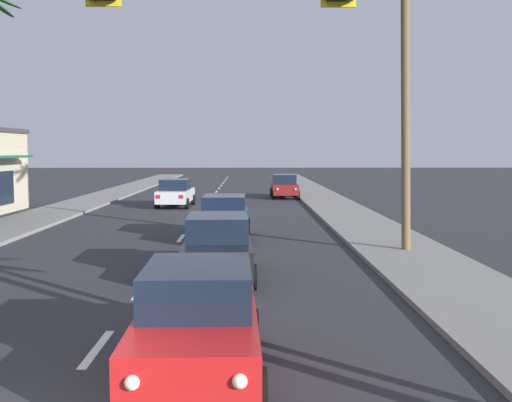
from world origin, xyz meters
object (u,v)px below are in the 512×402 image
object	(u,v)px
sedan_fifth_in_queue	(224,217)
traffic_signal_mast	(250,4)
palm_right_second	(406,14)
sedan_parked_nearest_kerb	(284,186)
sedan_third_in_queue	(218,246)
sedan_oncoming_far	(176,193)
sedan_lead_at_stop_bar	(198,320)

from	to	relation	value
sedan_fifth_in_queue	traffic_signal_mast	bearing A→B (deg)	-86.57
traffic_signal_mast	palm_right_second	bearing A→B (deg)	68.03
sedan_parked_nearest_kerb	sedan_third_in_queue	bearing A→B (deg)	-97.22
sedan_fifth_in_queue	sedan_oncoming_far	size ratio (longest dim) A/B	0.99
sedan_lead_at_stop_bar	sedan_oncoming_far	size ratio (longest dim) A/B	0.99
sedan_third_in_queue	sedan_lead_at_stop_bar	bearing A→B (deg)	-89.52
sedan_third_in_queue	sedan_oncoming_far	bearing A→B (deg)	99.98
traffic_signal_mast	sedan_oncoming_far	xyz separation A→B (m)	(-4.41, 29.05, -4.27)
sedan_lead_at_stop_bar	sedan_fifth_in_queue	xyz separation A→B (m)	(-0.16, 14.03, 0.00)
sedan_third_in_queue	palm_right_second	distance (m)	9.82
sedan_oncoming_far	traffic_signal_mast	bearing A→B (deg)	-81.36
traffic_signal_mast	sedan_fifth_in_queue	distance (m)	16.41
sedan_third_in_queue	sedan_parked_nearest_kerb	bearing A→B (deg)	82.78
traffic_signal_mast	sedan_lead_at_stop_bar	distance (m)	4.69
sedan_parked_nearest_kerb	palm_right_second	world-z (taller)	palm_right_second
palm_right_second	sedan_third_in_queue	bearing A→B (deg)	-147.90
sedan_fifth_in_queue	palm_right_second	bearing A→B (deg)	-28.95
sedan_lead_at_stop_bar	sedan_third_in_queue	size ratio (longest dim) A/B	1.00
traffic_signal_mast	sedan_fifth_in_queue	bearing A→B (deg)	93.43
traffic_signal_mast	sedan_oncoming_far	size ratio (longest dim) A/B	2.58
sedan_third_in_queue	sedan_oncoming_far	distance (m)	20.56
sedan_parked_nearest_kerb	palm_right_second	xyz separation A→B (m)	(2.48, -23.26, 6.94)
sedan_third_in_queue	sedan_fifth_in_queue	bearing A→B (deg)	90.81
sedan_oncoming_far	sedan_fifth_in_queue	bearing A→B (deg)	-75.33
sedan_lead_at_stop_bar	sedan_oncoming_far	distance (m)	27.50
sedan_parked_nearest_kerb	palm_right_second	bearing A→B (deg)	-83.92
sedan_third_in_queue	sedan_parked_nearest_kerb	world-z (taller)	same
sedan_third_in_queue	sedan_parked_nearest_kerb	xyz separation A→B (m)	(3.42, 26.96, 0.00)
sedan_lead_at_stop_bar	sedan_third_in_queue	xyz separation A→B (m)	(-0.06, 7.01, 0.00)
sedan_oncoming_far	sedan_parked_nearest_kerb	size ratio (longest dim) A/B	1.01
traffic_signal_mast	sedan_fifth_in_queue	world-z (taller)	traffic_signal_mast
sedan_oncoming_far	palm_right_second	xyz separation A→B (m)	(9.46, -16.55, 6.94)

